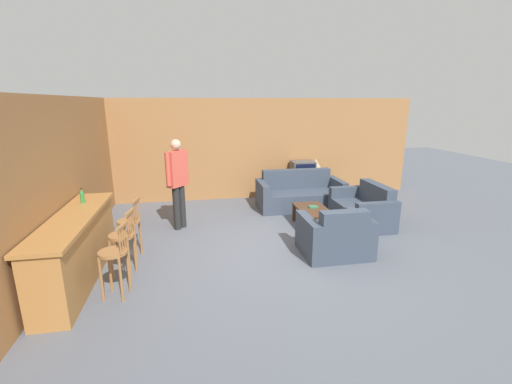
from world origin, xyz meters
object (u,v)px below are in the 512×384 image
Objects in this scene: table_lamp at (316,164)px; person_by_window at (178,179)px; couch_far at (299,195)px; tv_unit at (302,188)px; bar_chair_far at (130,226)px; loveseat_right at (363,210)px; coffee_table at (313,211)px; tv at (303,170)px; bar_chair_mid at (123,241)px; book_on_table at (313,207)px; armchair_near at (335,237)px; bottle at (82,196)px; bar_chair_near at (114,258)px.

person_by_window reaches higher than table_lamp.
couch_far is 1.12× the size of person_by_window.
bar_chair_far is at bearing -142.78° from tv_unit.
loveseat_right is 1.13m from coffee_table.
bar_chair_far reaches higher than tv.
loveseat_right is 2.26m from table_lamp.
coffee_table is (3.41, 0.76, -0.19)m from bar_chair_far.
tv_unit is at bearing 90.00° from tv.
bar_chair_mid reaches higher than book_on_table.
armchair_near reaches higher than tv_unit.
bar_chair_far reaches higher than armchair_near.
table_lamp is at bearing 0.48° from tv.
bar_chair_mid reaches higher than couch_far.
couch_far is 11.49× the size of book_on_table.
tv_unit is at bearing 32.62° from bottle.
bar_chair_mid is at bearing -44.38° from bottle.
armchair_near is 1.06× the size of tv_unit.
bar_chair_far is at bearing -166.26° from book_on_table.
loveseat_right is 2.30m from tv.
loveseat_right is 2.25m from tv_unit.
book_on_table is (-0.46, -2.12, 0.15)m from tv_unit.
book_on_table is (-0.14, -1.34, 0.11)m from couch_far.
tv_unit is 0.50m from tv.
loveseat_right is at bearing -73.49° from tv_unit.
person_by_window is (-2.60, 1.77, 0.72)m from armchair_near.
person_by_window is (0.75, 1.25, 0.49)m from bar_chair_far.
couch_far is 3.41× the size of tv.
coffee_table is at bearing -102.48° from tv_unit.
coffee_table is 4.21m from bottle.
bar_chair_far reaches higher than tv_unit.
armchair_near reaches higher than book_on_table.
bar_chair_near is at bearing -133.17° from tv.
bar_chair_mid is 5.66× the size of book_on_table.
bottle reaches higher than loveseat_right.
bar_chair_far is 3.50m from coffee_table.
bar_chair_near is 5.66× the size of book_on_table.
bar_chair_mid is 2.07m from person_by_window.
bar_chair_near is 0.58m from bar_chair_mid.
armchair_near is (-0.23, -2.70, 0.00)m from couch_far.
tv is 0.33× the size of person_by_window.
bar_chair_mid is at bearing -162.63° from loveseat_right.
bar_chair_far is at bearing 171.11° from armchair_near.
bottle is (-0.67, 0.66, 0.53)m from bar_chair_mid.
couch_far is at bearing 18.23° from person_by_window.
armchair_near is at bearing -104.70° from table_lamp.
bar_chair_near reaches higher than couch_far.
bar_chair_near is 5.71m from tv.
bar_chair_mid is 0.97× the size of coffee_table.
tv is 2.20m from book_on_table.
loveseat_right is 1.39× the size of tv_unit.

